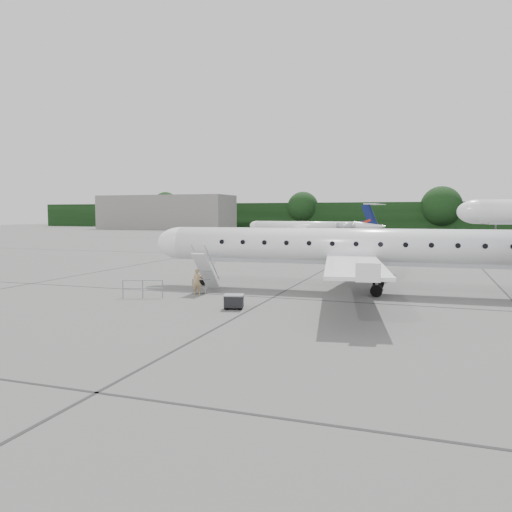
% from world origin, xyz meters
% --- Properties ---
extents(ground, '(320.00, 320.00, 0.00)m').
position_xyz_m(ground, '(0.00, 0.00, 0.00)').
color(ground, '#5F5F5C').
rests_on(ground, ground).
extents(treeline, '(260.00, 4.00, 8.00)m').
position_xyz_m(treeline, '(0.00, 130.00, 4.00)').
color(treeline, black).
rests_on(treeline, ground).
extents(terminal_building, '(40.00, 14.00, 10.00)m').
position_xyz_m(terminal_building, '(-70.00, 110.00, 5.00)').
color(terminal_building, slate).
rests_on(terminal_building, ground).
extents(main_regional_jet, '(30.72, 22.90, 7.59)m').
position_xyz_m(main_regional_jet, '(0.67, 7.18, 3.79)').
color(main_regional_jet, white).
rests_on(main_regional_jet, ground).
extents(airstair, '(0.98, 2.45, 2.38)m').
position_xyz_m(airstair, '(-8.13, 4.38, 1.19)').
color(airstair, white).
rests_on(airstair, ground).
extents(passenger, '(0.63, 0.49, 1.51)m').
position_xyz_m(passenger, '(-8.06, 3.03, 0.75)').
color(passenger, '#977952').
rests_on(passenger, ground).
extents(safety_railing, '(2.10, 0.82, 1.00)m').
position_xyz_m(safety_railing, '(-10.45, 1.05, 0.50)').
color(safety_railing, gray).
rests_on(safety_railing, ground).
extents(baggage_cart, '(1.06, 0.93, 0.78)m').
position_xyz_m(baggage_cart, '(-4.47, -0.30, 0.39)').
color(baggage_cart, black).
rests_on(baggage_cart, ground).
extents(bg_regional_left, '(26.58, 20.59, 6.45)m').
position_xyz_m(bg_regional_left, '(-17.41, 67.29, 3.22)').
color(bg_regional_left, white).
rests_on(bg_regional_left, ground).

